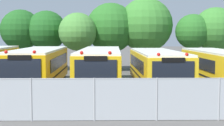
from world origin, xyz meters
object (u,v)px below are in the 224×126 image
school_bus_4 (217,67)px  tree_6 (193,32)px  school_bus_1 (39,66)px  tree_2 (46,30)px  tree_5 (144,24)px  tree_1 (21,29)px  tree_4 (112,28)px  school_bus_2 (100,66)px  tree_3 (79,32)px  tree_7 (217,29)px  school_bus_3 (157,67)px

school_bus_4 → tree_6: (0.89, 9.48, 2.36)m
school_bus_1 → school_bus_4: 11.40m
tree_2 → tree_5: size_ratio=0.83×
tree_1 → tree_4: (8.78, -0.55, 0.09)m
school_bus_2 → tree_3: tree_3 is taller
tree_4 → tree_7: 9.74m
tree_1 → tree_6: (16.19, -1.69, -0.29)m
tree_2 → school_bus_2: bearing=-63.2°
school_bus_1 → tree_7: (14.59, 9.65, 2.57)m
school_bus_2 → school_bus_3: school_bus_2 is taller
tree_1 → school_bus_4: bearing=-36.1°
school_bus_2 → tree_4: (0.95, 10.46, 2.70)m
school_bus_2 → tree_2: (-5.40, 10.71, 2.47)m
tree_3 → tree_6: (10.48, 0.47, 0.04)m
school_bus_2 → school_bus_4: size_ratio=1.20×
school_bus_4 → tree_1: 19.13m
tree_3 → tree_7: (12.78, 0.84, 0.29)m
tree_1 → tree_3: 6.11m
tree_6 → tree_7: 2.34m
tree_2 → tree_4: size_ratio=0.89×
school_bus_1 → school_bus_2: bearing=178.6°
tree_4 → tree_6: 7.51m
tree_3 → tree_5: size_ratio=0.78×
school_bus_4 → school_bus_2: bearing=-2.0°
school_bus_1 → tree_6: bearing=-143.6°
tree_7 → tree_5: bearing=171.5°
school_bus_1 → school_bus_3: school_bus_1 is taller
school_bus_2 → tree_7: tree_7 is taller
school_bus_4 → tree_5: size_ratio=1.33×
tree_5 → tree_6: size_ratio=1.30×
school_bus_3 → tree_4: size_ratio=1.58×
school_bus_3 → tree_2: bearing=-51.1°
school_bus_1 → tree_4: (4.88, 10.41, 2.69)m
school_bus_2 → tree_4: 10.84m
school_bus_2 → school_bus_3: bearing=179.0°
tree_2 → tree_5: (9.38, -0.00, 0.60)m
school_bus_3 → tree_4: tree_4 is taller
school_bus_1 → tree_4: bearing=-115.8°
school_bus_3 → tree_1: bearing=-45.1°
tree_7 → tree_6: bearing=-170.7°
school_bus_3 → tree_5: 11.31m
school_bus_4 → tree_2: 17.03m
school_bus_2 → tree_3: bearing=-75.1°
tree_3 → tree_6: size_ratio=1.01×
tree_5 → tree_7: (6.68, -1.00, -0.49)m
school_bus_2 → tree_3: 9.39m
tree_6 → school_bus_2: bearing=-131.9°
tree_5 → tree_2: bearing=180.0°
school_bus_1 → tree_5: size_ratio=1.48×
school_bus_4 → tree_5: 11.82m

